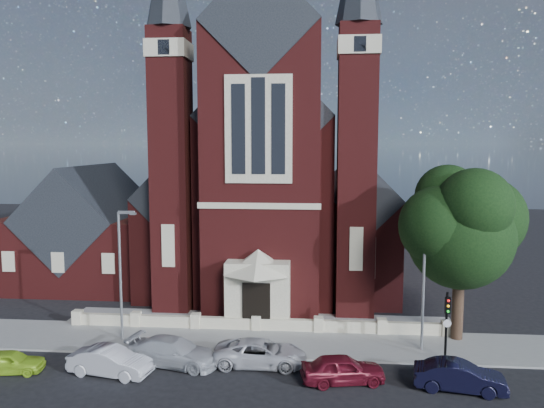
{
  "coord_description": "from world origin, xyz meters",
  "views": [
    {
      "loc": [
        3.88,
        -26.44,
        12.05
      ],
      "look_at": [
        0.53,
        12.0,
        7.68
      ],
      "focal_mm": 35.0,
      "sensor_mm": 36.0,
      "label": 1
    }
  ],
  "objects_px": {
    "traffic_signal": "(447,318)",
    "car_silver_b": "(174,352)",
    "car_silver_a": "(110,361)",
    "car_lime_van": "(9,362)",
    "car_navy": "(460,376)",
    "car_white_suv": "(260,353)",
    "car_dark_red": "(343,369)",
    "street_lamp_right": "(425,274)",
    "church": "(276,185)",
    "parish_hall": "(91,236)",
    "street_tree": "(464,230)",
    "street_lamp_left": "(122,268)"
  },
  "relations": [
    {
      "from": "traffic_signal",
      "to": "car_silver_b",
      "type": "distance_m",
      "value": 15.09
    },
    {
      "from": "car_silver_a",
      "to": "car_silver_b",
      "type": "height_order",
      "value": "car_silver_b"
    },
    {
      "from": "traffic_signal",
      "to": "car_lime_van",
      "type": "height_order",
      "value": "traffic_signal"
    },
    {
      "from": "car_silver_b",
      "to": "car_navy",
      "type": "height_order",
      "value": "car_silver_b"
    },
    {
      "from": "car_silver_a",
      "to": "car_navy",
      "type": "relative_size",
      "value": 1.01
    },
    {
      "from": "car_lime_van",
      "to": "car_white_suv",
      "type": "height_order",
      "value": "car_white_suv"
    },
    {
      "from": "traffic_signal",
      "to": "car_lime_van",
      "type": "relative_size",
      "value": 1.12
    },
    {
      "from": "car_silver_a",
      "to": "car_white_suv",
      "type": "bearing_deg",
      "value": -65.86
    },
    {
      "from": "car_dark_red",
      "to": "car_navy",
      "type": "bearing_deg",
      "value": -104.25
    },
    {
      "from": "car_navy",
      "to": "car_dark_red",
      "type": "bearing_deg",
      "value": 95.54
    },
    {
      "from": "street_lamp_right",
      "to": "car_silver_b",
      "type": "xyz_separation_m",
      "value": [
        -13.98,
        -3.17,
        -3.85
      ]
    },
    {
      "from": "church",
      "to": "car_lime_van",
      "type": "bearing_deg",
      "value": -117.26
    },
    {
      "from": "car_silver_b",
      "to": "car_dark_red",
      "type": "bearing_deg",
      "value": -86.47
    },
    {
      "from": "car_navy",
      "to": "car_silver_b",
      "type": "bearing_deg",
      "value": 92.51
    },
    {
      "from": "car_lime_van",
      "to": "car_silver_a",
      "type": "relative_size",
      "value": 0.81
    },
    {
      "from": "parish_hall",
      "to": "car_lime_van",
      "type": "distance_m",
      "value": 19.56
    },
    {
      "from": "street_tree",
      "to": "car_navy",
      "type": "bearing_deg",
      "value": -104.44
    },
    {
      "from": "street_lamp_left",
      "to": "traffic_signal",
      "type": "relative_size",
      "value": 2.02
    },
    {
      "from": "street_tree",
      "to": "car_white_suv",
      "type": "height_order",
      "value": "street_tree"
    },
    {
      "from": "street_tree",
      "to": "traffic_signal",
      "type": "xyz_separation_m",
      "value": [
        -1.6,
        -3.28,
        -4.38
      ]
    },
    {
      "from": "street_tree",
      "to": "car_dark_red",
      "type": "relative_size",
      "value": 2.52
    },
    {
      "from": "car_silver_a",
      "to": "car_navy",
      "type": "height_order",
      "value": "car_silver_a"
    },
    {
      "from": "parish_hall",
      "to": "street_tree",
      "type": "height_order",
      "value": "street_tree"
    },
    {
      "from": "church",
      "to": "car_white_suv",
      "type": "relative_size",
      "value": 6.91
    },
    {
      "from": "parish_hall",
      "to": "car_silver_a",
      "type": "xyz_separation_m",
      "value": [
        9.12,
        -18.67,
        -3.28
      ]
    },
    {
      "from": "church",
      "to": "parish_hall",
      "type": "distance_m",
      "value": 17.26
    },
    {
      "from": "street_tree",
      "to": "car_dark_red",
      "type": "height_order",
      "value": "street_tree"
    },
    {
      "from": "street_lamp_right",
      "to": "car_white_suv",
      "type": "distance_m",
      "value": 10.42
    },
    {
      "from": "street_tree",
      "to": "parish_hall",
      "type": "bearing_deg",
      "value": 156.74
    },
    {
      "from": "car_silver_b",
      "to": "car_navy",
      "type": "distance_m",
      "value": 14.89
    },
    {
      "from": "car_white_suv",
      "to": "car_navy",
      "type": "height_order",
      "value": "car_navy"
    },
    {
      "from": "church",
      "to": "car_silver_a",
      "type": "distance_m",
      "value": 25.69
    },
    {
      "from": "street_lamp_right",
      "to": "street_tree",
      "type": "bearing_deg",
      "value": 34.26
    },
    {
      "from": "street_lamp_right",
      "to": "car_lime_van",
      "type": "relative_size",
      "value": 2.27
    },
    {
      "from": "car_lime_van",
      "to": "car_white_suv",
      "type": "relative_size",
      "value": 0.71
    },
    {
      "from": "car_white_suv",
      "to": "car_navy",
      "type": "bearing_deg",
      "value": -101.85
    },
    {
      "from": "parish_hall",
      "to": "traffic_signal",
      "type": "relative_size",
      "value": 3.05
    },
    {
      "from": "church",
      "to": "car_navy",
      "type": "relative_size",
      "value": 7.98
    },
    {
      "from": "church",
      "to": "car_silver_b",
      "type": "height_order",
      "value": "church"
    },
    {
      "from": "traffic_signal",
      "to": "car_navy",
      "type": "distance_m",
      "value": 3.81
    },
    {
      "from": "parish_hall",
      "to": "car_silver_a",
      "type": "height_order",
      "value": "parish_hall"
    },
    {
      "from": "street_tree",
      "to": "street_lamp_left",
      "type": "xyz_separation_m",
      "value": [
        -20.51,
        -1.71,
        -2.36
      ]
    },
    {
      "from": "street_lamp_right",
      "to": "car_silver_b",
      "type": "height_order",
      "value": "street_lamp_right"
    },
    {
      "from": "street_tree",
      "to": "car_silver_b",
      "type": "xyz_separation_m",
      "value": [
        -16.49,
        -4.87,
        -6.21
      ]
    },
    {
      "from": "car_lime_van",
      "to": "car_silver_a",
      "type": "height_order",
      "value": "car_silver_a"
    },
    {
      "from": "parish_hall",
      "to": "street_lamp_left",
      "type": "relative_size",
      "value": 1.51
    },
    {
      "from": "street_lamp_right",
      "to": "car_navy",
      "type": "height_order",
      "value": "street_lamp_right"
    },
    {
      "from": "parish_hall",
      "to": "church",
      "type": "bearing_deg",
      "value": 17.16
    },
    {
      "from": "street_tree",
      "to": "car_lime_van",
      "type": "relative_size",
      "value": 3.0
    },
    {
      "from": "street_lamp_left",
      "to": "street_tree",
      "type": "bearing_deg",
      "value": 4.76
    }
  ]
}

